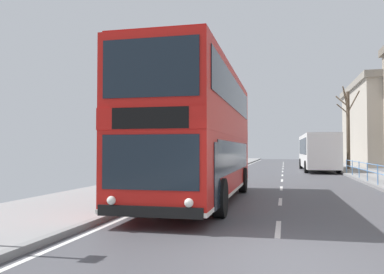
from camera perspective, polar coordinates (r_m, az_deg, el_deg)
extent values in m
cube|color=#49494E|center=(6.79, 12.06, -17.37)|extent=(8.40, 140.00, 0.06)
cube|color=silver|center=(9.32, 12.40, -12.89)|extent=(0.12, 2.00, 0.00)
cube|color=silver|center=(14.06, 12.70, -9.13)|extent=(0.12, 2.00, 0.00)
cube|color=silver|center=(18.83, 12.85, -7.27)|extent=(0.12, 2.00, 0.00)
cube|color=silver|center=(23.61, 12.93, -6.16)|extent=(0.12, 2.00, 0.00)
cube|color=silver|center=(28.40, 12.99, -5.43)|extent=(0.12, 2.00, 0.00)
cube|color=silver|center=(33.19, 13.03, -4.91)|extent=(0.12, 2.00, 0.00)
cube|color=silver|center=(37.98, 13.06, -4.52)|extent=(0.12, 2.00, 0.00)
cube|color=silver|center=(42.78, 13.09, -4.22)|extent=(0.12, 2.00, 0.00)
cube|color=silver|center=(47.57, 13.10, -3.97)|extent=(0.12, 2.00, 0.00)
cube|color=silver|center=(52.37, 13.12, -3.78)|extent=(0.12, 2.00, 0.00)
cube|color=silver|center=(57.17, 13.13, -3.61)|extent=(0.12, 2.00, 0.00)
cube|color=silver|center=(7.92, -18.97, -14.80)|extent=(0.12, 133.00, 0.00)
cube|color=gray|center=(8.10, -21.13, -14.01)|extent=(0.20, 140.00, 0.14)
cube|color=red|center=(13.64, 1.00, -3.95)|extent=(2.60, 10.46, 1.89)
cube|color=red|center=(13.65, 1.00, 1.05)|extent=(2.62, 10.52, 0.49)
cube|color=red|center=(13.75, 0.99, 5.67)|extent=(2.60, 10.46, 1.72)
cube|color=#A91511|center=(13.90, 0.99, 9.35)|extent=(2.53, 10.15, 0.08)
cube|color=#19232D|center=(8.57, -6.18, -3.66)|extent=(2.22, 0.05, 1.21)
cube|color=black|center=(8.60, -6.17, 2.78)|extent=(1.76, 0.04, 0.47)
cube|color=#19232D|center=(8.76, -6.13, 10.02)|extent=(2.22, 0.05, 1.31)
cube|color=black|center=(8.67, -6.22, -10.75)|extent=(2.39, 0.10, 0.24)
cube|color=white|center=(13.70, 1.00, -7.65)|extent=(2.63, 10.52, 0.10)
cube|color=#19232D|center=(13.69, 6.44, -2.83)|extent=(0.09, 8.15, 0.98)
cube|color=#19232D|center=(13.56, 6.29, 6.15)|extent=(0.10, 9.40, 1.03)
cube|color=#19232D|center=(14.20, -3.82, -2.80)|extent=(0.09, 8.15, 0.98)
cube|color=#19232D|center=(14.07, -4.10, 5.85)|extent=(0.10, 9.40, 1.03)
sphere|color=white|center=(8.39, -0.46, -9.54)|extent=(0.20, 0.20, 0.20)
sphere|color=white|center=(8.95, -11.64, -9.02)|extent=(0.20, 0.20, 0.20)
cube|color=#19232D|center=(9.61, 3.71, -5.61)|extent=(0.03, 0.90, 1.62)
cylinder|color=black|center=(10.52, 4.12, -8.80)|extent=(0.31, 1.04, 1.04)
cylinder|color=black|center=(11.14, -8.40, -8.40)|extent=(0.31, 1.04, 1.04)
cylinder|color=black|center=(16.79, 7.41, -6.19)|extent=(0.31, 1.04, 1.04)
cylinder|color=black|center=(17.18, -0.69, -6.11)|extent=(0.31, 1.04, 1.04)
cube|color=white|center=(35.18, 17.76, -1.95)|extent=(2.63, 11.00, 2.74)
cube|color=#19232D|center=(35.09, 15.74, -1.34)|extent=(0.16, 9.32, 1.31)
cube|color=#19232D|center=(35.32, 19.77, -1.30)|extent=(0.16, 9.32, 1.31)
cube|color=#19232D|center=(40.66, 17.04, -1.54)|extent=(2.12, 0.06, 1.64)
cylinder|color=black|center=(38.59, 15.55, -3.75)|extent=(0.29, 0.96, 0.96)
cylinder|color=black|center=(38.79, 19.04, -3.70)|extent=(0.29, 0.96, 0.96)
cylinder|color=black|center=(31.45, 16.27, -4.18)|extent=(0.29, 0.96, 0.96)
cylinder|color=black|center=(31.69, 20.54, -4.12)|extent=(0.29, 0.96, 0.96)
cylinder|color=#598CC6|center=(20.63, 25.37, -4.93)|extent=(0.05, 0.05, 0.97)
cylinder|color=#598CC6|center=(22.96, 24.12, -4.62)|extent=(0.05, 0.05, 0.97)
cylinder|color=#598CC6|center=(25.30, 23.10, -4.36)|extent=(0.05, 0.05, 0.97)
cylinder|color=#598CC6|center=(27.65, 22.26, -4.15)|extent=(0.05, 0.05, 0.97)
cylinder|color=#598CC6|center=(30.00, 21.54, -3.97)|extent=(0.05, 0.05, 0.97)
cylinder|color=#598CC6|center=(19.44, 26.09, -3.83)|extent=(0.04, 21.44, 0.04)
cylinder|color=#598CC6|center=(19.46, 26.11, -4.97)|extent=(0.04, 21.44, 0.04)
cylinder|color=brown|center=(36.17, 21.74, 0.92)|extent=(0.30, 0.30, 6.65)
cylinder|color=brown|center=(36.15, 22.42, 4.78)|extent=(0.98, 0.72, 1.80)
cylinder|color=brown|center=(35.44, 21.38, 5.71)|extent=(0.76, 1.98, 1.25)
cylinder|color=brown|center=(35.57, 21.41, 4.98)|extent=(0.68, 1.63, 1.76)
cylinder|color=brown|center=(36.16, 21.00, 3.85)|extent=(1.00, 0.28, 0.88)
cylinder|color=brown|center=(36.57, 20.93, 4.87)|extent=(1.02, 0.65, 1.04)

